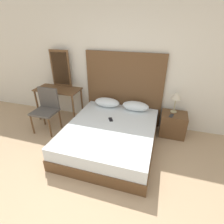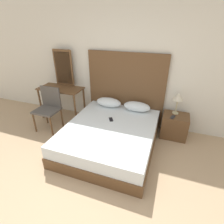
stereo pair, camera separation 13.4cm
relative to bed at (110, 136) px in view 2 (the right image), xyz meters
name	(u,v)px [view 2 (the right image)]	position (x,y,z in m)	size (l,w,h in m)	color
ground_plane	(69,215)	(-0.01, -1.52, -0.23)	(16.00, 16.00, 0.00)	tan
wall_back	(127,66)	(-0.01, 1.08, 1.12)	(10.00, 0.06, 2.70)	silver
bed	(110,136)	(0.00, 0.00, 0.00)	(1.67, 1.96, 0.46)	brown
headboard	(125,90)	(0.00, 1.01, 0.60)	(1.76, 0.05, 1.66)	brown
pillow_left	(109,102)	(-0.33, 0.79, 0.33)	(0.58, 0.29, 0.21)	silver
pillow_right	(137,107)	(0.33, 0.79, 0.33)	(0.58, 0.29, 0.21)	silver
phone_on_bed	(111,119)	(-0.07, 0.23, 0.24)	(0.13, 0.17, 0.01)	black
nightstand	(174,126)	(1.16, 0.76, 0.03)	(0.52, 0.43, 0.51)	brown
table_lamp	(178,98)	(1.14, 0.85, 0.64)	(0.21, 0.21, 0.45)	tan
phone_on_nightstand	(173,117)	(1.10, 0.66, 0.29)	(0.11, 0.16, 0.01)	#232328
vanity_desk	(61,93)	(-1.53, 0.69, 0.44)	(1.07, 0.52, 0.79)	brown
vanity_mirror	(64,68)	(-1.53, 0.92, 0.99)	(0.49, 0.03, 0.85)	brown
chair	(49,106)	(-1.52, 0.18, 0.33)	(0.50, 0.45, 0.96)	#4C4742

